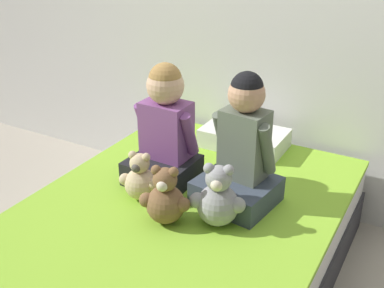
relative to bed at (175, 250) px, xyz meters
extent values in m
plane|color=#B2A899|center=(0.00, 0.00, -0.22)|extent=(14.00, 14.00, 0.00)
cube|color=silver|center=(0.00, 1.06, 1.03)|extent=(8.00, 0.06, 2.50)
cube|color=#2D2D33|center=(0.00, 0.00, -0.10)|extent=(1.41, 1.96, 0.23)
cube|color=silver|center=(0.00, 0.00, 0.10)|extent=(1.38, 1.92, 0.18)
cube|color=#8CC633|center=(0.00, 0.00, 0.21)|extent=(1.39, 1.94, 0.03)
cube|color=black|center=(-0.20, 0.22, 0.29)|extent=(0.33, 0.32, 0.13)
cube|color=#7F4789|center=(-0.20, 0.26, 0.50)|extent=(0.24, 0.17, 0.29)
sphere|color=#DBAD89|center=(-0.20, 0.26, 0.73)|extent=(0.19, 0.19, 0.19)
sphere|color=#A37A42|center=(-0.20, 0.26, 0.76)|extent=(0.16, 0.16, 0.16)
cylinder|color=#7F4789|center=(-0.34, 0.27, 0.50)|extent=(0.06, 0.13, 0.24)
cylinder|color=#7F4789|center=(-0.07, 0.26, 0.50)|extent=(0.06, 0.13, 0.24)
cube|color=#384251|center=(0.22, 0.22, 0.28)|extent=(0.39, 0.37, 0.12)
cube|color=#5B6656|center=(0.22, 0.27, 0.51)|extent=(0.22, 0.18, 0.34)
sphere|color=tan|center=(0.22, 0.27, 0.76)|extent=(0.17, 0.17, 0.17)
sphere|color=black|center=(0.22, 0.27, 0.79)|extent=(0.15, 0.15, 0.15)
cylinder|color=#5B6656|center=(0.10, 0.28, 0.52)|extent=(0.07, 0.15, 0.27)
cylinder|color=#5B6656|center=(0.34, 0.25, 0.52)|extent=(0.07, 0.15, 0.27)
sphere|color=#D1B78E|center=(-0.20, 0.02, 0.30)|extent=(0.16, 0.16, 0.16)
sphere|color=#D1B78E|center=(-0.20, 0.02, 0.41)|extent=(0.10, 0.10, 0.10)
sphere|color=#4C4742|center=(-0.20, -0.02, 0.41)|extent=(0.04, 0.04, 0.04)
sphere|color=#D1B78E|center=(-0.24, 0.02, 0.45)|extent=(0.04, 0.04, 0.04)
sphere|color=#D1B78E|center=(-0.17, 0.03, 0.45)|extent=(0.04, 0.04, 0.04)
sphere|color=#D1B78E|center=(-0.27, -0.01, 0.32)|extent=(0.06, 0.06, 0.06)
sphere|color=#D1B78E|center=(-0.13, 0.02, 0.32)|extent=(0.06, 0.06, 0.06)
sphere|color=#939399|center=(0.22, 0.01, 0.32)|extent=(0.19, 0.19, 0.19)
sphere|color=#939399|center=(0.22, 0.01, 0.45)|extent=(0.12, 0.12, 0.12)
sphere|color=beige|center=(0.23, -0.03, 0.45)|extent=(0.05, 0.05, 0.05)
sphere|color=#939399|center=(0.18, 0.00, 0.50)|extent=(0.05, 0.05, 0.05)
sphere|color=#939399|center=(0.26, 0.03, 0.50)|extent=(0.05, 0.05, 0.05)
sphere|color=#939399|center=(0.14, -0.03, 0.34)|extent=(0.07, 0.07, 0.07)
sphere|color=#939399|center=(0.31, 0.02, 0.34)|extent=(0.07, 0.07, 0.07)
sphere|color=brown|center=(0.01, -0.09, 0.31)|extent=(0.18, 0.18, 0.18)
sphere|color=brown|center=(0.01, -0.09, 0.44)|extent=(0.11, 0.11, 0.11)
sphere|color=beige|center=(0.02, -0.13, 0.43)|extent=(0.05, 0.05, 0.05)
sphere|color=brown|center=(-0.03, -0.10, 0.48)|extent=(0.05, 0.05, 0.05)
sphere|color=brown|center=(0.04, -0.07, 0.48)|extent=(0.05, 0.05, 0.05)
sphere|color=brown|center=(-0.07, -0.13, 0.33)|extent=(0.07, 0.07, 0.07)
sphere|color=brown|center=(0.09, -0.08, 0.33)|extent=(0.07, 0.07, 0.07)
cube|color=white|center=(0.00, 0.80, 0.28)|extent=(0.49, 0.30, 0.11)
camera|label=1|loc=(1.00, -1.62, 1.48)|focal=45.00mm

